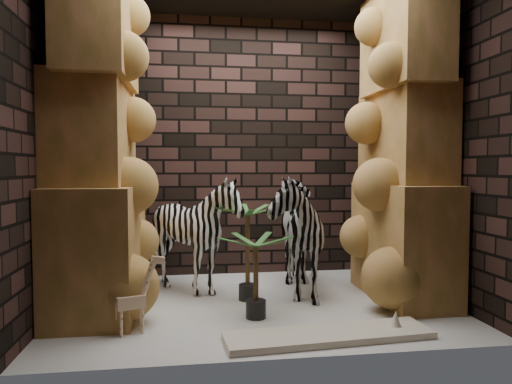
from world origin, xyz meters
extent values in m
plane|color=silver|center=(0.00, 0.00, 0.00)|extent=(3.50, 3.50, 0.00)
plane|color=black|center=(0.00, 1.25, 1.50)|extent=(3.50, 0.00, 3.50)
plane|color=black|center=(0.00, -1.25, 1.50)|extent=(3.50, 0.00, 3.50)
plane|color=black|center=(-1.75, 0.00, 1.50)|extent=(0.00, 3.00, 3.00)
plane|color=black|center=(1.75, 0.00, 1.50)|extent=(0.00, 3.00, 3.00)
imported|color=white|center=(0.39, 0.33, 0.70)|extent=(0.68, 1.21, 1.40)
imported|color=white|center=(-0.55, 0.45, 0.53)|extent=(1.00, 1.21, 1.06)
cube|color=#F2E6C9|center=(0.40, -0.94, 0.03)|extent=(1.57, 0.50, 0.05)
camera|label=1|loc=(-0.60, -4.15, 1.25)|focal=32.30mm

